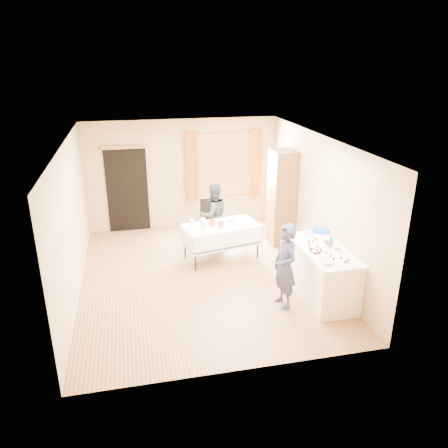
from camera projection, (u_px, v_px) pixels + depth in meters
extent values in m
cube|color=#9E7047|center=(203.00, 277.00, 8.35)|extent=(4.50, 5.50, 0.02)
cube|color=white|center=(200.00, 140.00, 7.41)|extent=(4.50, 5.50, 0.02)
cube|color=tan|center=(182.00, 174.00, 10.39)|extent=(4.50, 0.02, 2.60)
cube|color=tan|center=(240.00, 285.00, 5.37)|extent=(4.50, 0.02, 2.60)
cube|color=tan|center=(71.00, 222.00, 7.42)|extent=(0.02, 5.50, 2.60)
cube|color=tan|center=(318.00, 204.00, 8.34)|extent=(0.02, 5.50, 2.60)
cube|color=olive|center=(223.00, 164.00, 10.49)|extent=(1.32, 0.06, 1.52)
cube|color=white|center=(223.00, 165.00, 10.47)|extent=(1.20, 0.02, 1.40)
cube|color=#974516|center=(192.00, 167.00, 10.28)|extent=(0.28, 0.06, 1.65)
cube|color=#974516|center=(255.00, 163.00, 10.60)|extent=(0.28, 0.06, 1.65)
cube|color=black|center=(127.00, 190.00, 10.21)|extent=(0.95, 0.04, 2.00)
cube|color=olive|center=(124.00, 147.00, 9.82)|extent=(1.05, 0.06, 0.08)
cube|color=brown|center=(282.00, 198.00, 9.53)|extent=(0.50, 0.60, 2.09)
cube|color=#F8E5C8|center=(322.00, 274.00, 7.51)|extent=(0.71, 1.56, 0.86)
cube|color=white|center=(324.00, 249.00, 7.35)|extent=(0.77, 1.62, 0.04)
cube|color=white|center=(221.00, 226.00, 8.83)|extent=(1.60, 1.02, 0.04)
cube|color=black|center=(210.00, 222.00, 9.90)|extent=(0.40, 0.40, 0.06)
cube|color=black|center=(209.00, 209.00, 9.97)|extent=(0.39, 0.05, 0.55)
imported|color=#24264B|center=(285.00, 266.00, 7.12)|extent=(0.64, 0.51, 1.45)
imported|color=black|center=(214.00, 215.00, 9.46)|extent=(0.98, 0.91, 1.43)
cylinder|color=#0A8143|center=(331.00, 241.00, 7.47)|extent=(0.08, 0.08, 0.12)
imported|color=white|center=(327.00, 262.00, 6.80)|extent=(0.26, 0.26, 0.05)
cube|color=white|center=(307.00, 233.00, 7.87)|extent=(0.18, 0.15, 0.08)
cube|color=blue|center=(321.00, 230.00, 8.01)|extent=(0.35, 0.29, 0.08)
cylinder|color=silver|center=(203.00, 225.00, 8.50)|extent=(0.14, 0.14, 0.22)
imported|color=#E8451E|center=(212.00, 223.00, 8.75)|extent=(0.20, 0.20, 0.11)
imported|color=red|center=(221.00, 225.00, 8.65)|extent=(0.14, 0.14, 0.12)
imported|color=white|center=(231.00, 220.00, 9.01)|extent=(0.26, 0.26, 0.05)
cube|color=white|center=(245.00, 222.00, 8.90)|extent=(0.29, 0.22, 0.02)
imported|color=white|center=(192.00, 221.00, 8.75)|extent=(0.10, 0.10, 0.18)
sphere|color=#3F2314|center=(313.00, 249.00, 7.29)|extent=(0.04, 0.04, 0.04)
sphere|color=#371911|center=(327.00, 244.00, 7.47)|extent=(0.04, 0.04, 0.04)
sphere|color=#371911|center=(309.00, 241.00, 7.58)|extent=(0.04, 0.04, 0.04)
sphere|color=#371911|center=(319.00, 252.00, 7.14)|extent=(0.04, 0.04, 0.04)
sphere|color=#371911|center=(313.00, 241.00, 7.57)|extent=(0.04, 0.04, 0.04)
sphere|color=#371911|center=(311.00, 250.00, 7.22)|extent=(0.04, 0.04, 0.04)
sphere|color=#3F2314|center=(331.00, 255.00, 7.04)|extent=(0.04, 0.04, 0.04)
sphere|color=#371911|center=(309.00, 248.00, 7.31)|extent=(0.04, 0.04, 0.04)
sphere|color=#371911|center=(316.00, 253.00, 7.11)|extent=(0.04, 0.04, 0.04)
sphere|color=#371911|center=(334.00, 259.00, 6.93)|extent=(0.04, 0.04, 0.04)
sphere|color=#371911|center=(318.00, 253.00, 7.12)|extent=(0.04, 0.04, 0.04)
sphere|color=#371911|center=(336.00, 249.00, 7.26)|extent=(0.04, 0.04, 0.04)
sphere|color=#3F2314|center=(340.00, 251.00, 7.20)|extent=(0.04, 0.04, 0.04)
sphere|color=#371911|center=(331.00, 244.00, 7.46)|extent=(0.04, 0.04, 0.04)
sphere|color=#371911|center=(325.00, 241.00, 7.57)|extent=(0.04, 0.04, 0.04)
sphere|color=#371911|center=(327.00, 242.00, 7.53)|extent=(0.04, 0.04, 0.04)
sphere|color=#371911|center=(339.00, 248.00, 7.29)|extent=(0.04, 0.04, 0.04)
sphere|color=#371911|center=(346.00, 262.00, 6.81)|extent=(0.04, 0.04, 0.04)
sphere|color=#3F2314|center=(326.00, 252.00, 7.17)|extent=(0.04, 0.04, 0.04)
sphere|color=#371911|center=(341.00, 258.00, 6.95)|extent=(0.04, 0.04, 0.04)
sphere|color=#371911|center=(317.00, 250.00, 7.23)|extent=(0.04, 0.04, 0.04)
sphere|color=#371911|center=(327.00, 241.00, 7.58)|extent=(0.04, 0.04, 0.04)
sphere|color=#371911|center=(309.00, 244.00, 7.46)|extent=(0.04, 0.04, 0.04)
sphere|color=#371911|center=(318.00, 246.00, 7.37)|extent=(0.04, 0.04, 0.04)
sphere|color=#3F2314|center=(320.00, 251.00, 7.19)|extent=(0.04, 0.04, 0.04)
sphere|color=#371911|center=(329.00, 246.00, 7.37)|extent=(0.04, 0.04, 0.04)
sphere|color=#371911|center=(321.00, 251.00, 7.19)|extent=(0.04, 0.04, 0.04)
sphere|color=#371911|center=(316.00, 239.00, 7.68)|extent=(0.04, 0.04, 0.04)
sphere|color=#371911|center=(314.00, 253.00, 7.12)|extent=(0.04, 0.04, 0.04)
sphere|color=#371911|center=(321.00, 249.00, 7.25)|extent=(0.04, 0.04, 0.04)
sphere|color=#3F2314|center=(311.00, 248.00, 7.29)|extent=(0.04, 0.04, 0.04)
sphere|color=#371911|center=(348.00, 260.00, 6.86)|extent=(0.04, 0.04, 0.04)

